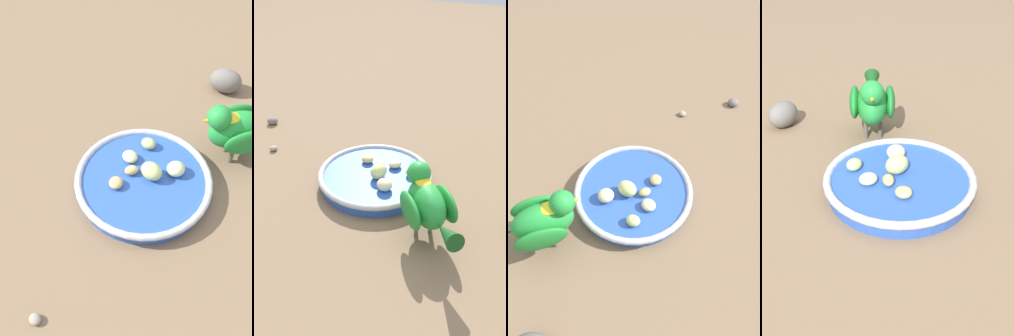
% 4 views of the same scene
% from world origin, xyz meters
% --- Properties ---
extents(ground_plane, '(4.00, 4.00, 0.00)m').
position_xyz_m(ground_plane, '(0.00, 0.00, 0.00)').
color(ground_plane, '#7A6047').
extents(feeding_bowl, '(0.24, 0.24, 0.03)m').
position_xyz_m(feeding_bowl, '(0.01, -0.02, 0.02)').
color(feeding_bowl, '#2D56B7').
rests_on(feeding_bowl, ground_plane).
extents(apple_piece_0, '(0.04, 0.04, 0.02)m').
position_xyz_m(apple_piece_0, '(-0.03, 0.01, 0.03)').
color(apple_piece_0, beige).
rests_on(apple_piece_0, feeding_bowl).
extents(apple_piece_1, '(0.03, 0.03, 0.02)m').
position_xyz_m(apple_piece_1, '(-0.02, -0.02, 0.03)').
color(apple_piece_1, tan).
rests_on(apple_piece_1, feeding_bowl).
extents(apple_piece_2, '(0.05, 0.04, 0.03)m').
position_xyz_m(apple_piece_2, '(0.02, -0.01, 0.04)').
color(apple_piece_2, '#C6D17A').
rests_on(apple_piece_2, feeding_bowl).
extents(apple_piece_3, '(0.03, 0.03, 0.02)m').
position_xyz_m(apple_piece_3, '(-0.02, 0.05, 0.04)').
color(apple_piece_3, '#C6D17A').
rests_on(apple_piece_3, feeding_bowl).
extents(apple_piece_4, '(0.04, 0.04, 0.02)m').
position_xyz_m(apple_piece_4, '(0.05, 0.02, 0.04)').
color(apple_piece_4, beige).
rests_on(apple_piece_4, feeding_bowl).
extents(apple_piece_5, '(0.03, 0.03, 0.02)m').
position_xyz_m(apple_piece_5, '(-0.03, -0.05, 0.03)').
color(apple_piece_5, tan).
rests_on(apple_piece_5, feeding_bowl).
extents(parrot, '(0.16, 0.14, 0.13)m').
position_xyz_m(parrot, '(0.13, 0.12, 0.08)').
color(parrot, '#59544C').
rests_on(parrot, ground_plane).
extents(pebble_0, '(0.02, 0.02, 0.01)m').
position_xyz_m(pebble_0, '(-0.04, -0.30, 0.01)').
color(pebble_0, gray).
rests_on(pebble_0, ground_plane).
extents(pebble_1, '(0.04, 0.04, 0.02)m').
position_xyz_m(pebble_1, '(-0.16, -0.39, 0.01)').
color(pebble_1, slate).
rests_on(pebble_1, ground_plane).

